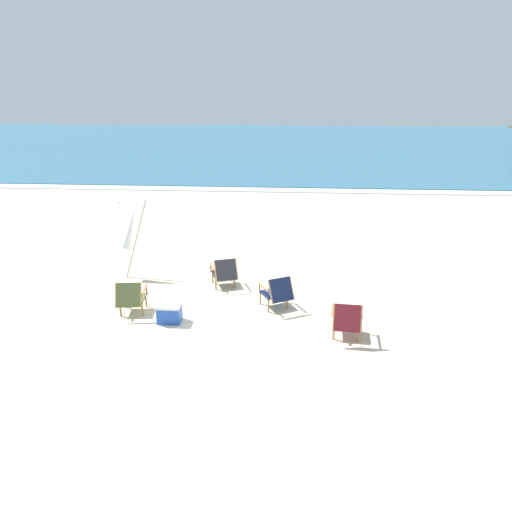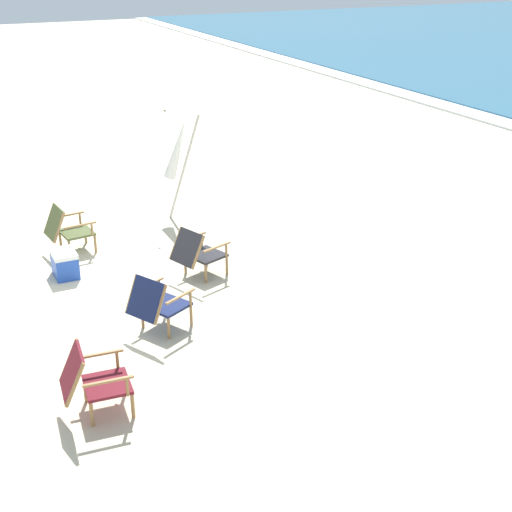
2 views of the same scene
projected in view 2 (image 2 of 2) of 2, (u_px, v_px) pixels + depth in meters
The scene contains 7 objects.
ground_plane at pixel (120, 297), 10.22m from camera, with size 80.00×80.00×0.00m, color beige.
beach_chair_back_left at pixel (67, 228), 11.54m from camera, with size 0.65×0.78×0.80m.
beach_chair_far_center at pixel (91, 379), 7.54m from camera, with size 0.64×0.77×0.80m.
beach_chair_front_right at pixel (197, 252), 10.66m from camera, with size 0.79×0.90×0.79m.
beach_chair_back_right at pixel (157, 302), 9.15m from camera, with size 0.85×0.92×0.79m.
umbrella_furled_white at pixel (178, 150), 12.58m from camera, with size 0.69×0.58×2.02m.
cooler_box at pixel (65, 264), 10.80m from camera, with size 0.49×0.35×0.40m.
Camera 2 is at (9.07, -2.20, 4.65)m, focal length 50.00 mm.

